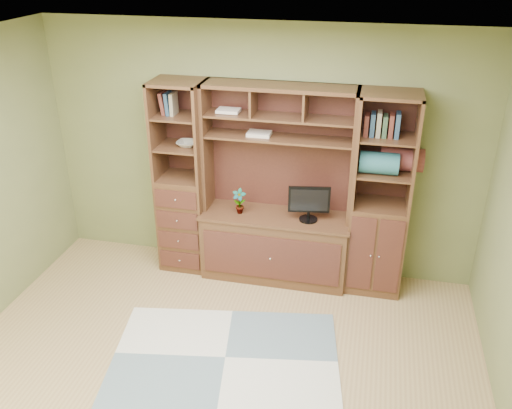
% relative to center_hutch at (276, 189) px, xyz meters
% --- Properties ---
extents(room, '(4.60, 4.10, 2.64)m').
position_rel_center_hutch_xyz_m(room, '(-0.22, -1.73, 0.28)').
color(room, tan).
rests_on(room, ground).
extents(center_hutch, '(1.54, 0.53, 2.05)m').
position_rel_center_hutch_xyz_m(center_hutch, '(0.00, 0.00, 0.00)').
color(center_hutch, '#4F2F1B').
rests_on(center_hutch, ground).
extents(left_tower, '(0.50, 0.45, 2.05)m').
position_rel_center_hutch_xyz_m(left_tower, '(-1.00, 0.04, 0.00)').
color(left_tower, '#4F2F1B').
rests_on(left_tower, ground).
extents(right_tower, '(0.55, 0.45, 2.05)m').
position_rel_center_hutch_xyz_m(right_tower, '(1.02, 0.04, 0.00)').
color(right_tower, '#4F2F1B').
rests_on(right_tower, ground).
extents(rug, '(2.13, 1.60, 0.01)m').
position_rel_center_hutch_xyz_m(rug, '(-0.17, -1.36, -1.02)').
color(rug, '#A6ACAC').
rests_on(rug, ground).
extents(monitor, '(0.44, 0.25, 0.51)m').
position_rel_center_hutch_xyz_m(monitor, '(0.34, -0.03, -0.04)').
color(monitor, black).
rests_on(monitor, center_hutch).
extents(orchid, '(0.14, 0.09, 0.27)m').
position_rel_center_hutch_xyz_m(orchid, '(-0.37, -0.03, -0.16)').
color(orchid, '#A56738').
rests_on(orchid, center_hutch).
extents(magazines, '(0.23, 0.17, 0.04)m').
position_rel_center_hutch_xyz_m(magazines, '(-0.19, 0.09, 0.53)').
color(magazines, beige).
rests_on(magazines, center_hutch).
extents(bowl, '(0.21, 0.21, 0.05)m').
position_rel_center_hutch_xyz_m(bowl, '(-0.93, 0.04, 0.39)').
color(bowl, beige).
rests_on(bowl, left_tower).
extents(blanket_teal, '(0.36, 0.21, 0.21)m').
position_rel_center_hutch_xyz_m(blanket_teal, '(0.97, -0.01, 0.37)').
color(blanket_teal, '#275F68').
rests_on(blanket_teal, right_tower).
extents(blanket_red, '(0.40, 0.22, 0.22)m').
position_rel_center_hutch_xyz_m(blanket_red, '(1.18, 0.12, 0.38)').
color(blanket_red, brown).
rests_on(blanket_red, right_tower).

